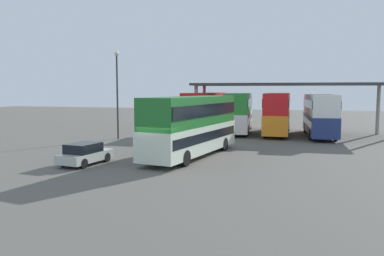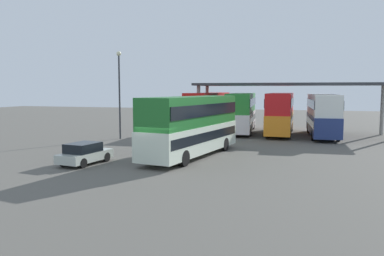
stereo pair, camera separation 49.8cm
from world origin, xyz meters
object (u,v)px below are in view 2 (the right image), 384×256
object	(u,v)px
double_decker_mid_row	(242,111)
double_decker_far_right	(280,112)
double_decker_main	(192,124)
lamppost_tall	(119,85)
parked_hatchback	(85,153)
double_decker_near_canopy	(208,110)
double_decker_end_of_row	(323,114)

from	to	relation	value
double_decker_mid_row	double_decker_far_right	bearing A→B (deg)	-105.24
double_decker_main	lamppost_tall	size ratio (longest dim) A/B	1.35
parked_hatchback	double_decker_near_canopy	world-z (taller)	double_decker_near_canopy
double_decker_far_right	double_decker_end_of_row	distance (m)	4.26
lamppost_tall	double_decker_end_of_row	bearing A→B (deg)	21.74
parked_hatchback	lamppost_tall	distance (m)	13.24
double_decker_far_right	double_decker_main	bearing A→B (deg)	161.54
double_decker_near_canopy	double_decker_main	bearing A→B (deg)	-168.39
parked_hatchback	double_decker_near_canopy	bearing A→B (deg)	0.53
double_decker_mid_row	double_decker_near_canopy	bearing A→B (deg)	80.31
double_decker_near_canopy	double_decker_mid_row	bearing A→B (deg)	-93.80
double_decker_near_canopy	double_decker_end_of_row	size ratio (longest dim) A/B	1.08
double_decker_main	double_decker_near_canopy	size ratio (longest dim) A/B	0.96
double_decker_near_canopy	double_decker_mid_row	size ratio (longest dim) A/B	1.01
double_decker_near_canopy	double_decker_mid_row	world-z (taller)	double_decker_near_canopy
double_decker_main	double_decker_far_right	bearing A→B (deg)	-7.96
double_decker_near_canopy	double_decker_mid_row	distance (m)	3.85
double_decker_main	lamppost_tall	distance (m)	12.20
parked_hatchback	double_decker_mid_row	xyz separation A→B (m)	(6.35, 20.92, 1.66)
double_decker_main	double_decker_far_right	distance (m)	16.30
double_decker_mid_row	double_decker_end_of_row	world-z (taller)	double_decker_mid_row
double_decker_mid_row	double_decker_far_right	world-z (taller)	double_decker_far_right
double_decker_near_canopy	lamppost_tall	bearing A→B (deg)	147.24
double_decker_near_canopy	lamppost_tall	distance (m)	11.56
double_decker_main	parked_hatchback	bearing A→B (deg)	138.72
double_decker_near_canopy	double_decker_end_of_row	xyz separation A→B (m)	(12.20, -1.99, -0.06)
double_decker_far_right	lamppost_tall	size ratio (longest dim) A/B	1.31
double_decker_far_right	double_decker_end_of_row	bearing A→B (deg)	-103.36
double_decker_end_of_row	double_decker_main	bearing A→B (deg)	144.44
double_decker_far_right	double_decker_end_of_row	size ratio (longest dim) A/B	1.00
double_decker_mid_row	double_decker_end_of_row	bearing A→B (deg)	-106.30
double_decker_main	lamppost_tall	world-z (taller)	lamppost_tall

